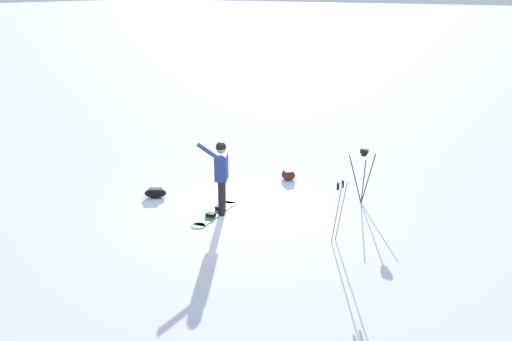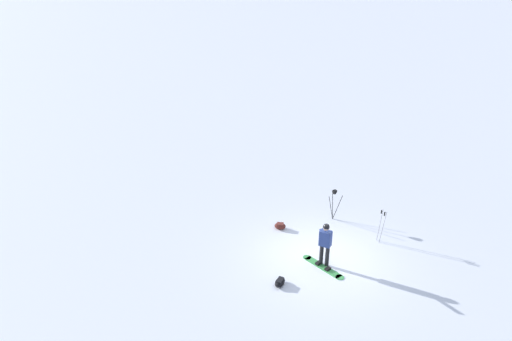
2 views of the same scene
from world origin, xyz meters
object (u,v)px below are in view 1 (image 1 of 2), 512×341
snowboard (216,213)px  ski_poles (339,203)px  snowboarder (221,170)px  gear_bag_small (288,175)px  gear_bag_large (155,193)px  camera_tripod (363,165)px

snowboard → ski_poles: (0.18, -2.96, 0.82)m
snowboard → ski_poles: size_ratio=1.40×
snowboarder → gear_bag_small: (2.84, -0.08, -0.89)m
gear_bag_large → gear_bag_small: 3.57m
ski_poles → snowboarder: bearing=91.6°
camera_tripod → ski_poles: bearing=-168.5°
ski_poles → snowboard: bearing=93.4°
snowboard → camera_tripod: (2.41, -2.50, 0.94)m
gear_bag_large → ski_poles: size_ratio=0.47×
gear_bag_small → snowboarder: bearing=178.3°
camera_tripod → gear_bag_small: camera_tripod is taller
snowboard → gear_bag_small: bearing=-3.7°
gear_bag_large → ski_poles: 4.86m
snowboarder → snowboard: size_ratio=0.94×
snowboard → gear_bag_small: (2.94, -0.19, 0.11)m
snowboarder → gear_bag_large: snowboarder is taller
snowboarder → gear_bag_small: snowboarder is taller
camera_tripod → gear_bag_small: size_ratio=2.35×
gear_bag_large → camera_tripod: camera_tripod is taller
gear_bag_large → snowboarder: bearing=-87.3°
snowboard → gear_bag_large: 1.85m
snowboarder → camera_tripod: snowboarder is taller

